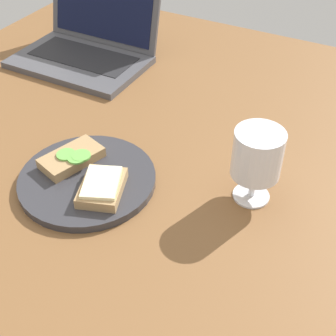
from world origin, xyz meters
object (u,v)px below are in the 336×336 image
object	(u,v)px
laptop	(87,44)
plate	(87,179)
sandwich_with_cucumber	(72,158)
sandwich_with_cheese	(102,187)
wine_glass	(257,157)

from	to	relation	value
laptop	plate	bearing A→B (deg)	-54.81
sandwich_with_cucumber	sandwich_with_cheese	distance (cm)	10.27
sandwich_with_cucumber	laptop	bearing A→B (deg)	121.75
plate	wine_glass	distance (cm)	30.50
wine_glass	laptop	bearing A→B (deg)	152.27
plate	laptop	size ratio (longest dim) A/B	0.75
sandwich_with_cucumber	wine_glass	xyz separation A→B (cm)	(32.12, 8.57, 6.22)
sandwich_with_cucumber	sandwich_with_cheese	world-z (taller)	sandwich_with_cheese
plate	sandwich_with_cheese	xyz separation A→B (cm)	(4.79, -2.03, 1.95)
plate	sandwich_with_cucumber	size ratio (longest dim) A/B	1.96
plate	sandwich_with_cheese	distance (cm)	5.55
sandwich_with_cheese	wine_glass	world-z (taller)	wine_glass
sandwich_with_cheese	laptop	size ratio (longest dim) A/B	0.35
sandwich_with_cucumber	wine_glass	distance (cm)	33.82
wine_glass	sandwich_with_cucumber	bearing A→B (deg)	-165.07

